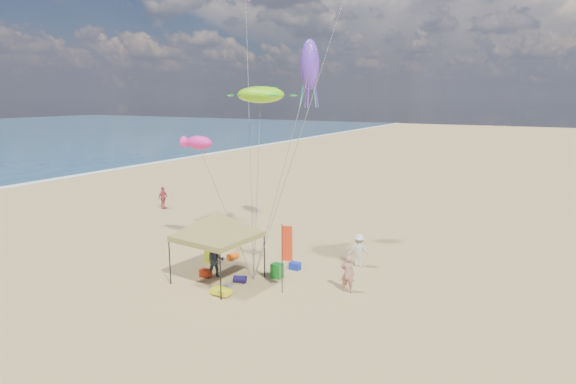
# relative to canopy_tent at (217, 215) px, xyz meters

# --- Properties ---
(ground) EXTENTS (280.00, 280.00, 0.00)m
(ground) POSITION_rel_canopy_tent_xyz_m (1.98, 0.35, -3.30)
(ground) COLOR tan
(ground) RESTS_ON ground
(canopy_tent) EXTENTS (6.42, 6.42, 3.97)m
(canopy_tent) POSITION_rel_canopy_tent_xyz_m (0.00, 0.00, 0.00)
(canopy_tent) COLOR black
(canopy_tent) RESTS_ON ground
(feather_flag) EXTENTS (0.48, 0.16, 3.23)m
(feather_flag) POSITION_rel_canopy_tent_xyz_m (3.57, 0.31, -1.15)
(feather_flag) COLOR black
(feather_flag) RESTS_ON ground
(cooler_red) EXTENTS (0.54, 0.38, 0.38)m
(cooler_red) POSITION_rel_canopy_tent_xyz_m (-0.86, 0.09, -3.11)
(cooler_red) COLOR red
(cooler_red) RESTS_ON ground
(cooler_blue) EXTENTS (0.54, 0.38, 0.38)m
(cooler_blue) POSITION_rel_canopy_tent_xyz_m (2.48, 3.17, -3.11)
(cooler_blue) COLOR #152BAA
(cooler_blue) RESTS_ON ground
(bag_navy) EXTENTS (0.69, 0.54, 0.36)m
(bag_navy) POSITION_rel_canopy_tent_xyz_m (1.05, 0.31, -3.12)
(bag_navy) COLOR #120E3F
(bag_navy) RESTS_ON ground
(bag_orange) EXTENTS (0.54, 0.69, 0.36)m
(bag_orange) POSITION_rel_canopy_tent_xyz_m (-1.23, 2.87, -3.12)
(bag_orange) COLOR #F95B0D
(bag_orange) RESTS_ON ground
(chair_green) EXTENTS (0.50, 0.50, 0.70)m
(chair_green) POSITION_rel_canopy_tent_xyz_m (2.23, 1.80, -2.95)
(chair_green) COLOR #157820
(chair_green) RESTS_ON ground
(chair_yellow) EXTENTS (0.50, 0.50, 0.70)m
(chair_yellow) POSITION_rel_canopy_tent_xyz_m (-1.97, 1.91, -2.95)
(chair_yellow) COLOR #E7FF1C
(chair_yellow) RESTS_ON ground
(crate_grey) EXTENTS (0.34, 0.30, 0.28)m
(crate_grey) POSITION_rel_canopy_tent_xyz_m (1.01, -0.61, -3.16)
(crate_grey) COLOR slate
(crate_grey) RESTS_ON ground
(beach_cart) EXTENTS (0.90, 0.50, 0.24)m
(beach_cart) POSITION_rel_canopy_tent_xyz_m (1.17, -1.33, -3.10)
(beach_cart) COLOR yellow
(beach_cart) RESTS_ON ground
(person_near_a) EXTENTS (0.68, 0.48, 1.76)m
(person_near_a) POSITION_rel_canopy_tent_xyz_m (5.93, 1.84, -2.43)
(person_near_a) COLOR #AB7561
(person_near_a) RESTS_ON ground
(person_near_b) EXTENTS (1.07, 1.07, 1.75)m
(person_near_b) POSITION_rel_canopy_tent_xyz_m (-0.35, 0.24, -2.43)
(person_near_b) COLOR #333C45
(person_near_b) RESTS_ON ground
(person_near_c) EXTENTS (1.26, 0.91, 1.76)m
(person_near_c) POSITION_rel_canopy_tent_xyz_m (5.17, 5.22, -2.42)
(person_near_c) COLOR beige
(person_near_c) RESTS_ON ground
(person_far_a) EXTENTS (0.54, 1.09, 1.79)m
(person_far_a) POSITION_rel_canopy_tent_xyz_m (-13.12, 9.93, -2.41)
(person_far_a) COLOR #B64649
(person_far_a) RESTS_ON ground
(turtle_kite) EXTENTS (3.27, 2.93, 0.91)m
(turtle_kite) POSITION_rel_canopy_tent_xyz_m (-0.64, 4.96, 5.56)
(turtle_kite) COLOR #76E00F
(turtle_kite) RESTS_ON ground
(fish_kite) EXTENTS (1.80, 1.08, 0.76)m
(fish_kite) POSITION_rel_canopy_tent_xyz_m (-3.50, 3.09, 2.97)
(fish_kite) COLOR #EE2293
(fish_kite) RESTS_ON ground
(squid_kite) EXTENTS (1.33, 1.33, 2.86)m
(squid_kite) POSITION_rel_canopy_tent_xyz_m (0.80, 7.97, 7.26)
(squid_kite) COLOR #6435C6
(squid_kite) RESTS_ON ground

